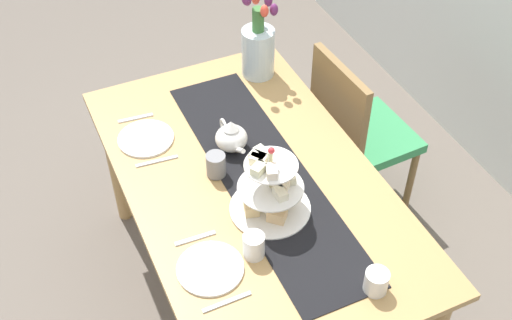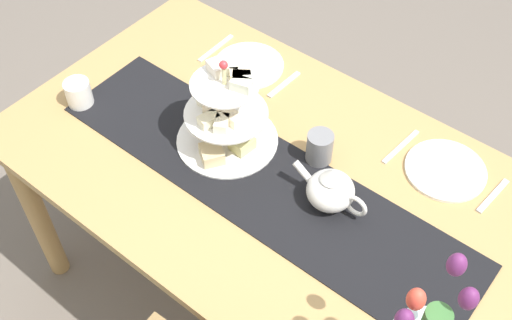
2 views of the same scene
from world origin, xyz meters
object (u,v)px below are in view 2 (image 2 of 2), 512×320
Objects in this scene: dinner_plate_left at (446,170)px; dinner_plate_right at (249,65)px; teapot at (331,190)px; tiered_cake_stand at (226,118)px; fork_left at (493,196)px; mug_white_text at (216,81)px; knife_left at (401,147)px; dining_table at (272,192)px; knife_right at (216,48)px; cream_jug at (79,93)px; fork_right at (284,84)px; mug_grey at (320,147)px.

dinner_plate_right is (0.72, 0.00, 0.00)m from dinner_plate_left.
dinner_plate_left is at bearing -122.80° from teapot.
tiered_cake_stand is 0.77m from fork_left.
fork_left is at bearing -156.66° from tiered_cake_stand.
teapot reaches higher than fork_left.
knife_left is at bearing -164.51° from mug_white_text.
dining_table is at bearing 29.39° from fork_left.
tiered_cake_stand reaches higher than teapot.
dinner_plate_left is at bearing -142.26° from dining_table.
knife_right is (0.67, -0.30, -0.06)m from teapot.
cream_jug reaches higher than dinner_plate_right.
dinner_plate_left is (-0.19, -0.30, -0.05)m from teapot.
dining_table is at bearing -165.53° from cream_jug.
teapot is at bearing 150.28° from dinner_plate_right.
knife_left is 0.72m from knife_right.
teapot is (-0.36, -0.00, -0.04)m from tiered_cake_stand.
cream_jug is at bearing 46.20° from fork_right.
fork_right is at bearing 180.00° from knife_right.
tiered_cake_stand is 1.32× the size of dinner_plate_left.
mug_white_text is (0.33, -0.14, 0.16)m from dining_table.
fork_left and knife_left have the same top height.
knife_right is 0.22m from mug_white_text.
mug_grey reaches higher than cream_jug.
dining_table is 6.90× the size of dinner_plate_left.
fork_left and knife_right have the same top height.
fork_right is (-0.14, 0.00, -0.00)m from dinner_plate_right.
teapot is 1.59× the size of fork_left.
tiered_cake_stand is 3.20× the size of mug_white_text.
dinner_plate_left reaches higher than fork_right.
tiered_cake_stand is 0.52m from knife_left.
cream_jug is 0.37× the size of dinner_plate_right.
fork_right is at bearing -38.24° from teapot.
fork_left is 0.88× the size of knife_right.
dinner_plate_right is at bearing -61.64° from tiered_cake_stand.
tiered_cake_stand is 0.37m from teapot.
mug_white_text is (-0.30, -0.30, 0.01)m from cream_jug.
fork_right is (0.02, -0.30, -0.10)m from tiered_cake_stand.
knife_left is 0.74× the size of dinner_plate_right.
tiered_cake_stand is 0.32m from fork_right.
dinner_plate_right reaches higher than fork_left.
dinner_plate_left is (-1.02, -0.46, -0.04)m from cream_jug.
fork_left is at bearing -169.55° from mug_white_text.
dinner_plate_left is (-0.56, -0.30, -0.10)m from tiered_cake_stand.
mug_white_text is (0.53, -0.14, -0.01)m from teapot.
dinner_plate_right is (0.86, 0.00, 0.00)m from fork_left.
cream_jug is at bearing 19.14° from tiered_cake_stand.
fork_left is 1.58× the size of mug_white_text.
cream_jug reaches higher than dinner_plate_left.
mug_grey is (-0.56, 0.19, 0.05)m from knife_right.
fork_right is at bearing 0.00° from knife_left.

